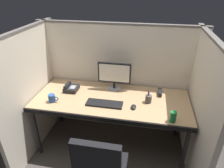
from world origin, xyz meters
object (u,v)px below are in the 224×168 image
(monitor_center, at_px, (114,74))
(keyboard_main, at_px, (104,104))
(red_stapler, at_px, (160,92))
(pen_cup, at_px, (148,99))
(computer_mouse, at_px, (134,107))
(desk_phone, at_px, (71,88))
(desk, at_px, (111,103))
(soda_can, at_px, (173,117))
(coffee_mug, at_px, (52,98))

(monitor_center, bearing_deg, keyboard_main, -96.98)
(red_stapler, bearing_deg, pen_cup, -123.23)
(computer_mouse, xyz_separation_m, red_stapler, (0.30, 0.37, 0.01))
(monitor_center, relative_size, desk_phone, 2.26)
(keyboard_main, distance_m, computer_mouse, 0.34)
(desk, relative_size, monitor_center, 4.42)
(desk, bearing_deg, monitor_center, 91.68)
(desk_phone, relative_size, red_stapler, 1.27)
(computer_mouse, distance_m, pen_cup, 0.23)
(soda_can, bearing_deg, desk, 156.83)
(monitor_center, relative_size, soda_can, 3.52)
(keyboard_main, relative_size, pen_cup, 2.67)
(monitor_center, distance_m, soda_can, 0.92)
(monitor_center, xyz_separation_m, keyboard_main, (-0.05, -0.39, -0.20))
(desk, height_order, red_stapler, red_stapler)
(coffee_mug, bearing_deg, red_stapler, 18.01)
(coffee_mug, bearing_deg, monitor_center, 33.32)
(computer_mouse, xyz_separation_m, desk_phone, (-0.85, 0.25, 0.02))
(desk, relative_size, red_stapler, 12.67)
(pen_cup, bearing_deg, desk, -177.74)
(computer_mouse, xyz_separation_m, soda_can, (0.42, -0.17, 0.04))
(pen_cup, bearing_deg, red_stapler, 56.77)
(red_stapler, bearing_deg, soda_can, -77.68)
(keyboard_main, xyz_separation_m, desk_phone, (-0.51, 0.24, 0.02))
(desk, distance_m, pen_cup, 0.46)
(desk, distance_m, keyboard_main, 0.15)
(monitor_center, xyz_separation_m, coffee_mug, (-0.68, -0.45, -0.17))
(desk, height_order, keyboard_main, keyboard_main)
(monitor_center, bearing_deg, desk, -88.32)
(pen_cup, relative_size, red_stapler, 1.08)
(monitor_center, distance_m, keyboard_main, 0.44)
(keyboard_main, xyz_separation_m, pen_cup, (0.51, 0.14, 0.04))
(desk, height_order, coffee_mug, coffee_mug)
(computer_mouse, bearing_deg, red_stapler, 50.55)
(pen_cup, height_order, coffee_mug, pen_cup)
(desk, distance_m, desk_phone, 0.58)
(computer_mouse, height_order, desk_phone, desk_phone)
(desk_phone, relative_size, coffee_mug, 1.51)
(coffee_mug, distance_m, red_stapler, 1.34)
(desk, bearing_deg, keyboard_main, -113.66)
(coffee_mug, bearing_deg, desk, 14.99)
(desk, relative_size, soda_can, 15.57)
(computer_mouse, relative_size, desk_phone, 0.51)
(pen_cup, bearing_deg, keyboard_main, -164.15)
(red_stapler, bearing_deg, desk_phone, -174.35)
(red_stapler, bearing_deg, computer_mouse, -129.45)
(pen_cup, bearing_deg, soda_can, -51.33)
(keyboard_main, xyz_separation_m, red_stapler, (0.65, 0.36, 0.02))
(keyboard_main, bearing_deg, desk_phone, 154.38)
(desk, height_order, soda_can, soda_can)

